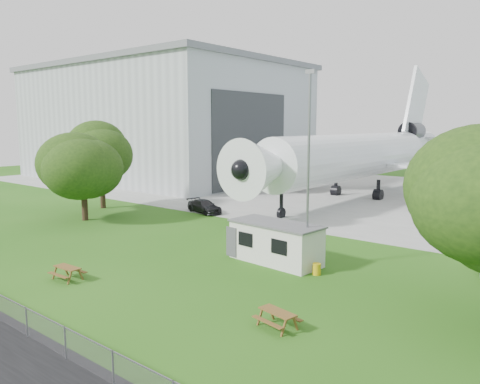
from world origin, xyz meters
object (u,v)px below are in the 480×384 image
Objects in this scene: airliner at (361,154)px; site_cabin at (276,243)px; picnic_east at (277,327)px; hangar at (164,122)px; picnic_west at (68,279)px.

site_cabin is (7.97, -29.80, -3.96)m from airliner.
airliner is 26.52× the size of picnic_east.
airliner is at bearing 120.87° from picnic_east.
picnic_east is at bearing -70.14° from airliner.
picnic_west is (36.54, -40.38, -9.41)m from hangar.
picnic_east is (13.70, -37.94, -5.27)m from airliner.
hangar is 23.89× the size of picnic_east.
airliner is 26.52× the size of picnic_west.
airliner is at bearing 88.56° from picnic_west.
hangar reaches higher than site_cabin.
hangar is 0.90× the size of airliner.
hangar reaches higher than airliner.
airliner is 6.97× the size of site_cabin.
picnic_east is at bearing -37.48° from hangar.
airliner is at bearing 104.98° from site_cabin.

